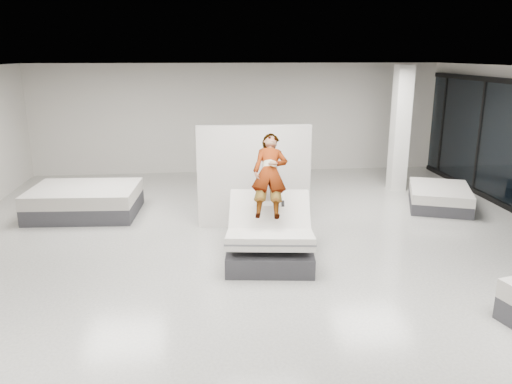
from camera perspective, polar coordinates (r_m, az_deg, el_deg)
room at (r=8.07m, az=1.30°, el=2.20°), size 14.00×14.04×3.20m
hero_bed at (r=8.72m, az=1.57°, el=-5.30°), size 1.66×2.06×1.17m
person at (r=8.76m, az=1.59°, el=0.61°), size 0.79×1.55×1.48m
remote at (r=8.49m, az=3.09°, el=-1.33°), size 0.07×0.15×0.08m
divider_panel at (r=10.14m, az=-0.22°, el=1.78°), size 2.31×0.15×2.10m
flat_bed_right_far at (r=12.36m, az=20.22°, el=-0.54°), size 1.83×2.08×0.48m
flat_bed_left_far at (r=11.68m, az=-18.94°, el=-0.96°), size 2.37×1.83×0.62m
column at (r=13.39m, az=16.14°, el=6.95°), size 0.40×0.40×3.20m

